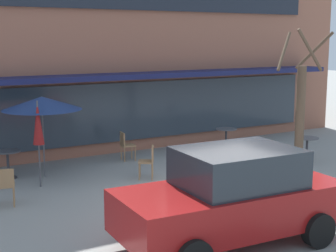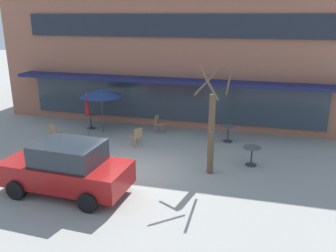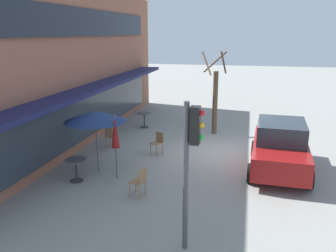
# 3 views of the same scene
# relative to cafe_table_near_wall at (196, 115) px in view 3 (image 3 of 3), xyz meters

# --- Properties ---
(ground_plane) EXTENTS (80.00, 80.00, 0.00)m
(ground_plane) POSITION_rel_cafe_table_near_wall_xyz_m (-4.38, -1.91, -0.52)
(ground_plane) COLOR gray
(building_facade) EXTENTS (19.20, 9.10, 7.16)m
(building_facade) POSITION_rel_cafe_table_near_wall_xyz_m (-4.38, 8.05, 3.06)
(building_facade) COLOR #935B47
(building_facade) RESTS_ON ground
(cafe_table_near_wall) EXTENTS (0.70, 0.70, 0.76)m
(cafe_table_near_wall) POSITION_rel_cafe_table_near_wall_xyz_m (0.00, 0.00, 0.00)
(cafe_table_near_wall) COLOR #333338
(cafe_table_near_wall) RESTS_ON ground
(cafe_table_streetside) EXTENTS (0.70, 0.70, 0.76)m
(cafe_table_streetside) POSITION_rel_cafe_table_near_wall_xyz_m (-8.26, 2.71, 0.00)
(cafe_table_streetside) COLOR #333338
(cafe_table_streetside) RESTS_ON ground
(cafe_table_by_tree) EXTENTS (0.70, 0.70, 0.76)m
(cafe_table_by_tree) POSITION_rel_cafe_table_near_wall_xyz_m (-1.17, 2.50, 0.00)
(cafe_table_by_tree) COLOR #333338
(cafe_table_by_tree) RESTS_ON ground
(patio_umbrella_green_folded) EXTENTS (2.10, 2.10, 2.20)m
(patio_umbrella_green_folded) POSITION_rel_cafe_table_near_wall_xyz_m (-7.39, 2.33, 1.51)
(patio_umbrella_green_folded) COLOR #4C4C51
(patio_umbrella_green_folded) RESTS_ON ground
(patio_umbrella_cream_folded) EXTENTS (0.28, 0.28, 2.20)m
(patio_umbrella_cream_folded) POSITION_rel_cafe_table_near_wall_xyz_m (-7.76, 1.49, 1.11)
(patio_umbrella_cream_folded) COLOR #4C4C51
(patio_umbrella_cream_folded) RESTS_ON ground
(cafe_chair_0) EXTENTS (0.45, 0.45, 0.89)m
(cafe_chair_0) POSITION_rel_cafe_table_near_wall_xyz_m (-4.65, 2.95, 0.01)
(cafe_chair_0) COLOR #9E754C
(cafe_chair_0) RESTS_ON ground
(cafe_chair_1) EXTENTS (0.55, 0.55, 0.89)m
(cafe_chair_1) POSITION_rel_cafe_table_near_wall_xyz_m (-5.03, 0.77, 0.01)
(cafe_chair_1) COLOR #9E754C
(cafe_chair_1) RESTS_ON ground
(cafe_chair_2) EXTENTS (0.49, 0.49, 0.89)m
(cafe_chair_2) POSITION_rel_cafe_table_near_wall_xyz_m (-8.88, 0.34, 0.01)
(cafe_chair_2) COLOR #9E754C
(cafe_chair_2) RESTS_ON ground
(parked_sedan) EXTENTS (4.28, 2.18, 1.76)m
(parked_sedan) POSITION_rel_cafe_table_near_wall_xyz_m (-5.78, -3.84, 0.36)
(parked_sedan) COLOR maroon
(parked_sedan) RESTS_ON ground
(street_tree) EXTENTS (1.40, 1.21, 3.97)m
(street_tree) POSITION_rel_cafe_table_near_wall_xyz_m (-1.45, -1.11, 1.23)
(street_tree) COLOR brown
(street_tree) RESTS_ON ground
(traffic_light_pole) EXTENTS (0.26, 0.44, 3.40)m
(traffic_light_pole) POSITION_rel_cafe_table_near_wall_xyz_m (-11.15, -1.54, 1.78)
(traffic_light_pole) COLOR #47474C
(traffic_light_pole) RESTS_ON ground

